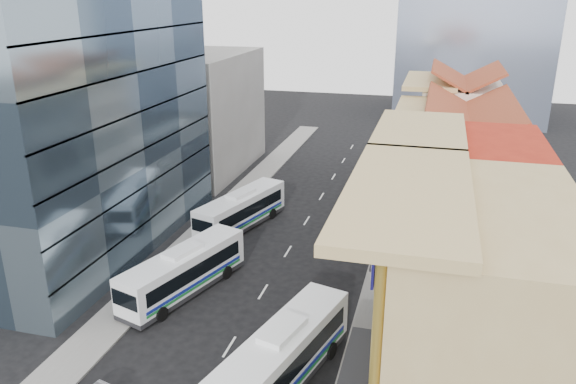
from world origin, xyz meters
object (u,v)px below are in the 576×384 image
(shophouse_tan, at_px, (479,322))
(bus_right, at_px, (283,356))
(office_tower, at_px, (68,70))
(bus_left_near, at_px, (184,270))
(bus_left_far, at_px, (241,210))

(shophouse_tan, distance_m, bus_right, 10.71)
(office_tower, bearing_deg, bus_left_near, -25.77)
(shophouse_tan, distance_m, office_tower, 35.19)
(bus_left_near, height_order, bus_right, bus_right)
(office_tower, relative_size, bus_left_far, 2.70)
(shophouse_tan, xyz_separation_m, office_tower, (-31.00, 14.00, 9.00))
(bus_left_far, height_order, bus_right, bus_right)
(shophouse_tan, xyz_separation_m, bus_right, (-9.87, 0.52, -4.14))
(bus_left_near, xyz_separation_m, bus_left_far, (0.00, 12.40, -0.01))
(bus_left_near, relative_size, bus_right, 0.96)
(bus_left_near, bearing_deg, shophouse_tan, -5.97)
(office_tower, bearing_deg, bus_right, -32.53)
(shophouse_tan, relative_size, office_tower, 0.47)
(shophouse_tan, bearing_deg, office_tower, 155.70)
(office_tower, height_order, bus_left_far, office_tower)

